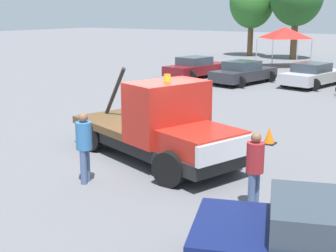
% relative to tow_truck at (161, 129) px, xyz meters
% --- Properties ---
extents(ground_plane, '(160.00, 160.00, 0.00)m').
position_rel_tow_truck_xyz_m(ground_plane, '(-0.35, 0.11, -0.98)').
color(ground_plane, slate).
extents(tow_truck, '(6.16, 3.62, 2.53)m').
position_rel_tow_truck_xyz_m(tow_truck, '(0.00, 0.00, 0.00)').
color(tow_truck, black).
rests_on(tow_truck, ground).
extents(person_near_truck, '(0.38, 0.38, 1.70)m').
position_rel_tow_truck_xyz_m(person_near_truck, '(3.48, -1.47, 0.01)').
color(person_near_truck, '#475B84').
rests_on(person_near_truck, ground).
extents(person_at_hood, '(0.39, 0.39, 1.78)m').
position_rel_tow_truck_xyz_m(person_at_hood, '(-0.62, -2.39, 0.05)').
color(person_at_hood, '#475B84').
rests_on(person_at_hood, ground).
extents(parked_car_maroon, '(2.76, 4.87, 1.34)m').
position_rel_tow_truck_xyz_m(parked_car_maroon, '(-8.26, 15.40, -0.33)').
color(parked_car_maroon, maroon).
rests_on(parked_car_maroon, ground).
extents(parked_car_charcoal, '(2.82, 4.77, 1.34)m').
position_rel_tow_truck_xyz_m(parked_car_charcoal, '(-4.61, 14.74, -0.33)').
color(parked_car_charcoal, '#2D2D33').
rests_on(parked_car_charcoal, ground).
extents(parked_car_silver, '(2.90, 4.71, 1.34)m').
position_rel_tow_truck_xyz_m(parked_car_silver, '(-0.95, 16.06, -0.33)').
color(parked_car_silver, '#B7B7BC').
rests_on(parked_car_silver, ground).
extents(canopy_tent_red, '(3.22, 3.22, 2.99)m').
position_rel_tow_truck_xyz_m(canopy_tent_red, '(-5.82, 24.27, 1.59)').
color(canopy_tent_red, '#9E9EA3').
rests_on(canopy_tent_red, ground).
extents(tree_left, '(4.13, 4.13, 7.37)m').
position_rel_tow_truck_xyz_m(tree_left, '(-11.81, 31.03, 3.97)').
color(tree_left, brown).
rests_on(tree_left, ground).
extents(traffic_cone, '(0.40, 0.40, 0.55)m').
position_rel_tow_truck_xyz_m(traffic_cone, '(1.76, 3.49, -0.72)').
color(traffic_cone, black).
rests_on(traffic_cone, ground).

